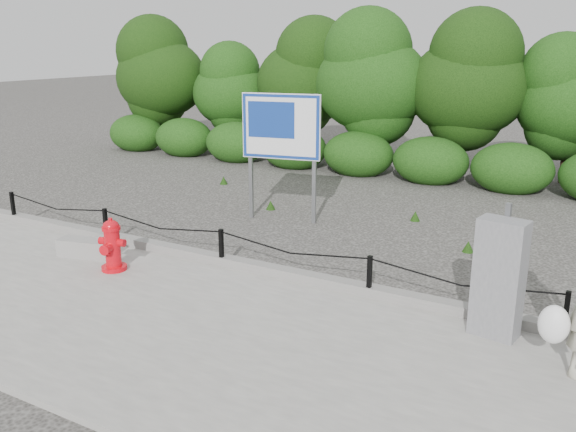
# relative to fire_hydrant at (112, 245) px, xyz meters

# --- Properties ---
(ground) EXTENTS (90.00, 90.00, 0.00)m
(ground) POSITION_rel_fire_hydrant_xyz_m (1.35, 0.99, -0.48)
(ground) COLOR #2D2B28
(ground) RESTS_ON ground
(sidewalk) EXTENTS (14.00, 4.00, 0.08)m
(sidewalk) POSITION_rel_fire_hydrant_xyz_m (1.35, -1.01, -0.44)
(sidewalk) COLOR gray
(sidewalk) RESTS_ON ground
(curb) EXTENTS (14.00, 0.22, 0.14)m
(curb) POSITION_rel_fire_hydrant_xyz_m (1.35, 1.04, -0.33)
(curb) COLOR slate
(curb) RESTS_ON sidewalk
(chain_barrier) EXTENTS (10.06, 0.06, 0.60)m
(chain_barrier) POSITION_rel_fire_hydrant_xyz_m (1.35, 0.99, -0.02)
(chain_barrier) COLOR black
(chain_barrier) RESTS_ON sidewalk
(treeline) EXTENTS (20.52, 3.60, 4.62)m
(treeline) POSITION_rel_fire_hydrant_xyz_m (2.19, 9.89, 2.05)
(treeline) COLOR black
(treeline) RESTS_ON ground
(fire_hydrant) EXTENTS (0.47, 0.49, 0.84)m
(fire_hydrant) POSITION_rel_fire_hydrant_xyz_m (0.00, 0.00, 0.00)
(fire_hydrant) COLOR red
(fire_hydrant) RESTS_ON sidewalk
(concrete_block) EXTENTS (0.98, 0.54, 0.30)m
(concrete_block) POSITION_rel_fire_hydrant_xyz_m (-0.84, 0.22, -0.25)
(concrete_block) COLOR gray
(concrete_block) RESTS_ON sidewalk
(utility_cabinet) EXTENTS (0.60, 0.44, 1.60)m
(utility_cabinet) POSITION_rel_fire_hydrant_xyz_m (5.60, 0.66, 0.33)
(utility_cabinet) COLOR gray
(utility_cabinet) RESTS_ON sidewalk
(advertising_sign) EXTENTS (1.57, 0.41, 2.55)m
(advertising_sign) POSITION_rel_fire_hydrant_xyz_m (0.77, 3.86, 1.32)
(advertising_sign) COLOR slate
(advertising_sign) RESTS_ON ground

